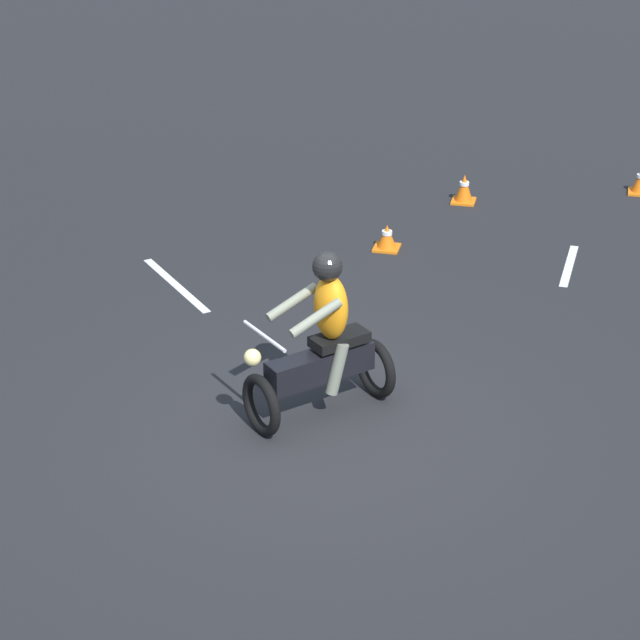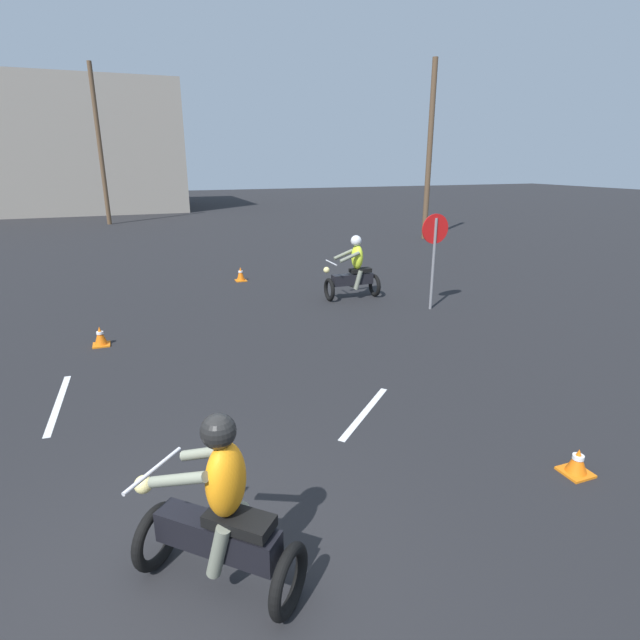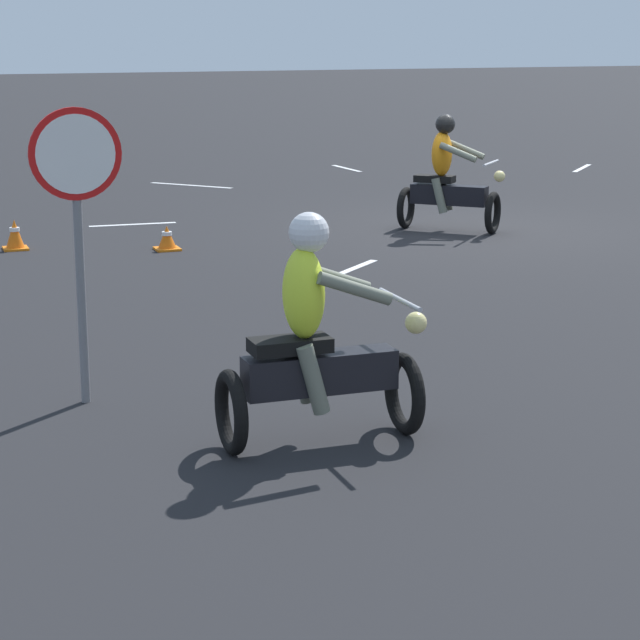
{
  "view_description": "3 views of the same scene",
  "coord_description": "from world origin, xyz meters",
  "px_view_note": "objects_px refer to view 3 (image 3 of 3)",
  "views": [
    {
      "loc": [
        -9.75,
        -2.26,
        6.07
      ],
      "look_at": [
        0.32,
        0.13,
        1.0
      ],
      "focal_mm": 70.0,
      "sensor_mm": 36.0,
      "label": 1
    },
    {
      "loc": [
        -0.1,
        -3.33,
        3.48
      ],
      "look_at": [
        2.79,
        4.17,
        0.9
      ],
      "focal_mm": 28.0,
      "sensor_mm": 36.0,
      "label": 2
    },
    {
      "loc": [
        8.16,
        16.11,
        2.91
      ],
      "look_at": [
        5.26,
        8.22,
        0.9
      ],
      "focal_mm": 70.0,
      "sensor_mm": 36.0,
      "label": 3
    }
  ],
  "objects_px": {
    "motorcycle_rider_background": "(315,345)",
    "traffic_cone_near_left": "(15,235)",
    "motorcycle_rider_foreground": "(447,180)",
    "traffic_cone_near_right": "(167,238)",
    "stop_sign": "(77,196)"
  },
  "relations": [
    {
      "from": "traffic_cone_near_left",
      "to": "traffic_cone_near_right",
      "type": "xyz_separation_m",
      "value": [
        -1.87,
        0.72,
        -0.04
      ]
    },
    {
      "from": "motorcycle_rider_foreground",
      "to": "traffic_cone_near_left",
      "type": "height_order",
      "value": "motorcycle_rider_foreground"
    },
    {
      "from": "traffic_cone_near_left",
      "to": "motorcycle_rider_background",
      "type": "bearing_deg",
      "value": 96.88
    },
    {
      "from": "motorcycle_rider_foreground",
      "to": "traffic_cone_near_left",
      "type": "distance_m",
      "value": 6.05
    },
    {
      "from": "motorcycle_rider_foreground",
      "to": "motorcycle_rider_background",
      "type": "distance_m",
      "value": 9.51
    },
    {
      "from": "motorcycle_rider_foreground",
      "to": "stop_sign",
      "type": "relative_size",
      "value": 0.72
    },
    {
      "from": "motorcycle_rider_background",
      "to": "traffic_cone_near_left",
      "type": "xyz_separation_m",
      "value": [
        1.05,
        -8.69,
        -0.53
      ]
    },
    {
      "from": "stop_sign",
      "to": "traffic_cone_near_right",
      "type": "relative_size",
      "value": 7.18
    },
    {
      "from": "traffic_cone_near_right",
      "to": "motorcycle_rider_foreground",
      "type": "bearing_deg",
      "value": -177.95
    },
    {
      "from": "motorcycle_rider_background",
      "to": "traffic_cone_near_right",
      "type": "distance_m",
      "value": 8.03
    },
    {
      "from": "motorcycle_rider_foreground",
      "to": "stop_sign",
      "type": "height_order",
      "value": "stop_sign"
    },
    {
      "from": "motorcycle_rider_background",
      "to": "motorcycle_rider_foreground",
      "type": "bearing_deg",
      "value": 148.98
    },
    {
      "from": "motorcycle_rider_foreground",
      "to": "traffic_cone_near_right",
      "type": "xyz_separation_m",
      "value": [
        4.13,
        0.15,
        -0.57
      ]
    },
    {
      "from": "motorcycle_rider_background",
      "to": "traffic_cone_near_left",
      "type": "bearing_deg",
      "value": -172.77
    },
    {
      "from": "motorcycle_rider_background",
      "to": "traffic_cone_near_right",
      "type": "bearing_deg",
      "value": 174.46
    }
  ]
}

